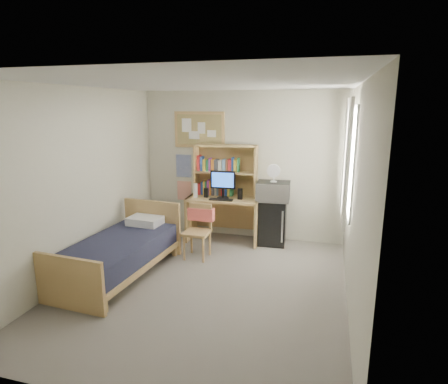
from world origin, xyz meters
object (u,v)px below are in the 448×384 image
(mini_fridge, at_px, (272,222))
(speaker_left, at_px, (206,193))
(bed, at_px, (118,258))
(bulletin_board, at_px, (199,130))
(desk_fan, at_px, (274,174))
(speaker_right, at_px, (240,194))
(microwave, at_px, (273,191))
(desk, at_px, (224,219))
(monitor, at_px, (223,185))
(desk_chair, at_px, (197,232))

(mini_fridge, bearing_deg, speaker_left, -176.02)
(bed, bearing_deg, bulletin_board, 80.19)
(speaker_left, relative_size, desk_fan, 0.60)
(mini_fridge, distance_m, speaker_right, 0.74)
(speaker_left, bearing_deg, bed, -116.37)
(desk_fan, bearing_deg, microwave, 0.00)
(desk, height_order, mini_fridge, desk)
(desk, height_order, monitor, monitor)
(desk_chair, distance_m, microwave, 1.48)
(mini_fridge, distance_m, microwave, 0.55)
(bulletin_board, bearing_deg, desk_fan, -10.72)
(speaker_right, bearing_deg, mini_fridge, 9.50)
(desk, distance_m, desk_chair, 0.89)
(desk_chair, xyz_separation_m, speaker_right, (0.49, 0.83, 0.45))
(microwave, height_order, desk_fan, desk_fan)
(bulletin_board, height_order, mini_fridge, bulletin_board)
(bed, distance_m, speaker_left, 1.95)
(microwave, bearing_deg, speaker_right, -173.14)
(monitor, height_order, microwave, monitor)
(monitor, bearing_deg, bed, -124.08)
(microwave, xyz_separation_m, desk_fan, (0.00, 0.00, 0.29))
(desk, relative_size, microwave, 2.30)
(speaker_right, bearing_deg, desk_chair, -123.19)
(bulletin_board, relative_size, monitor, 2.04)
(desk_chair, bearing_deg, microwave, 42.57)
(mini_fridge, bearing_deg, microwave, -90.00)
(bed, height_order, monitor, monitor)
(desk, relative_size, mini_fridge, 1.61)
(bed, relative_size, speaker_left, 11.55)
(desk, distance_m, speaker_right, 0.57)
(desk, height_order, speaker_left, speaker_left)
(desk_chair, bearing_deg, desk_fan, 42.57)
(mini_fridge, xyz_separation_m, desk_fan, (0.00, -0.02, 0.84))
(bulletin_board, xyz_separation_m, microwave, (1.39, -0.26, -0.98))
(bulletin_board, relative_size, desk_chair, 1.11)
(desk, xyz_separation_m, microwave, (0.85, 0.05, 0.54))
(desk_chair, bearing_deg, desk, 78.81)
(monitor, xyz_separation_m, desk_fan, (0.85, 0.11, 0.22))
(desk_chair, height_order, desk_fan, desk_fan)
(desk_fan, bearing_deg, desk_chair, -141.54)
(bulletin_board, relative_size, speaker_right, 5.09)
(bulletin_board, relative_size, microwave, 1.73)
(desk, xyz_separation_m, mini_fridge, (0.85, 0.07, -0.00))
(desk_chair, xyz_separation_m, speaker_left, (-0.11, 0.80, 0.44))
(monitor, distance_m, speaker_right, 0.33)
(bulletin_board, distance_m, desk_chair, 1.95)
(desk, height_order, microwave, microwave)
(microwave, bearing_deg, desk_chair, -141.54)
(desk_chair, bearing_deg, bed, -132.86)
(speaker_right, relative_size, desk_fan, 0.68)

